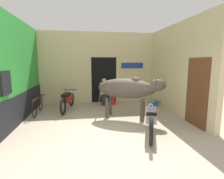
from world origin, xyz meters
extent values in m
plane|color=tan|center=(0.00, 0.00, 0.00)|extent=(30.00, 30.00, 0.00)
cube|color=green|center=(-2.84, 2.29, 1.70)|extent=(0.18, 4.57, 3.40)
cube|color=black|center=(-2.74, 2.29, 0.48)|extent=(0.03, 4.57, 0.95)
cube|color=black|center=(-2.72, 1.01, 1.43)|extent=(0.08, 0.56, 0.64)
cube|color=beige|center=(0.00, 4.66, 2.80)|extent=(5.50, 0.18, 1.19)
cube|color=beige|center=(-1.53, 4.66, 1.10)|extent=(2.43, 0.18, 2.20)
cube|color=beige|center=(1.83, 4.66, 1.10)|extent=(1.84, 0.18, 2.20)
cube|color=black|center=(0.29, 5.02, 1.10)|extent=(1.23, 0.90, 2.20)
cube|color=navy|center=(1.71, 4.55, 1.81)|extent=(1.11, 0.03, 0.27)
cube|color=beige|center=(2.84, 2.29, 1.70)|extent=(0.18, 4.57, 3.40)
cube|color=brown|center=(2.73, 0.82, 1.05)|extent=(0.05, 1.00, 2.10)
ellipsoid|color=#4C4238|center=(0.75, 1.94, 1.06)|extent=(2.11, 1.56, 0.70)
ellipsoid|color=#4C4238|center=(1.07, 1.78, 1.34)|extent=(0.43, 0.41, 0.26)
cylinder|color=#4C4238|center=(1.57, 1.52, 1.11)|extent=(0.56, 0.50, 0.46)
ellipsoid|color=#4C4238|center=(1.74, 1.44, 1.22)|extent=(0.62, 0.53, 0.39)
cylinder|color=#4C4238|center=(-0.09, 2.36, 0.83)|extent=(0.14, 0.10, 0.65)
cylinder|color=#4C4238|center=(1.40, 1.84, 0.36)|extent=(0.11, 0.11, 0.72)
cylinder|color=#4C4238|center=(1.22, 1.47, 0.36)|extent=(0.11, 0.11, 0.72)
cylinder|color=#4C4238|center=(0.29, 2.40, 0.36)|extent=(0.11, 0.11, 0.72)
cylinder|color=#4C4238|center=(0.11, 2.03, 0.36)|extent=(0.11, 0.11, 0.72)
cone|color=#473D33|center=(1.75, 1.58, 1.37)|extent=(0.13, 0.17, 0.23)
cone|color=#473D33|center=(1.63, 1.34, 1.37)|extent=(0.13, 0.17, 0.23)
torus|color=black|center=(0.89, -0.20, 0.34)|extent=(0.32, 0.67, 0.69)
torus|color=black|center=(1.39, 1.13, 0.34)|extent=(0.32, 0.67, 0.69)
cube|color=#9E9993|center=(1.14, 0.47, 0.53)|extent=(0.54, 0.83, 0.28)
cube|color=black|center=(1.07, 0.27, 0.71)|extent=(0.46, 0.68, 0.09)
cylinder|color=black|center=(1.34, 0.99, 0.78)|extent=(0.55, 0.23, 0.03)
sphere|color=silver|center=(1.37, 1.08, 0.63)|extent=(0.15, 0.15, 0.15)
torus|color=black|center=(-1.47, 2.61, 0.33)|extent=(0.18, 0.67, 0.67)
torus|color=black|center=(-1.25, 3.97, 0.33)|extent=(0.18, 0.67, 0.67)
cube|color=maroon|center=(-1.36, 3.29, 0.51)|extent=(0.39, 0.79, 0.28)
cube|color=black|center=(-1.39, 3.09, 0.69)|extent=(0.35, 0.64, 0.09)
cylinder|color=black|center=(-1.28, 3.82, 0.76)|extent=(0.58, 0.12, 0.03)
sphere|color=silver|center=(-1.26, 3.92, 0.61)|extent=(0.15, 0.15, 0.15)
torus|color=black|center=(-2.44, 2.44, 0.34)|extent=(0.05, 0.67, 0.67)
torus|color=black|center=(-2.46, 3.40, 0.34)|extent=(0.05, 0.67, 0.67)
cylinder|color=red|center=(-2.45, 2.92, 0.61)|extent=(0.05, 0.79, 0.03)
cylinder|color=black|center=(-2.46, 3.31, 0.67)|extent=(0.44, 0.04, 0.03)
cube|color=#282833|center=(0.23, 3.81, 0.21)|extent=(0.27, 0.14, 0.42)
cube|color=#282833|center=(0.23, 3.90, 0.47)|extent=(0.27, 0.32, 0.11)
cube|color=beige|center=(0.23, 3.97, 0.75)|extent=(0.39, 0.20, 0.56)
sphere|color=tan|center=(0.23, 3.97, 1.14)|extent=(0.21, 0.21, 0.21)
cylinder|color=red|center=(0.64, 3.92, 0.19)|extent=(0.21, 0.21, 0.38)
cylinder|color=red|center=(0.64, 3.92, 0.40)|extent=(0.31, 0.31, 0.04)
cylinder|color=#23669E|center=(2.48, 3.41, 0.13)|extent=(0.26, 0.26, 0.26)
camera|label=1|loc=(-0.64, -3.96, 1.97)|focal=28.00mm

